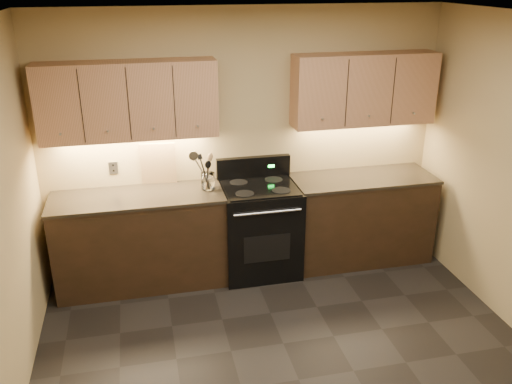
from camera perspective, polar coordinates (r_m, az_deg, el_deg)
floor at (r=4.37m, az=4.53°, el=-19.10°), size 4.00×4.00×0.00m
ceiling at (r=3.30m, az=5.94°, el=17.19°), size 4.00×4.00×0.00m
wall_back at (r=5.46m, az=-1.20°, el=5.37°), size 4.00×0.04×2.60m
counter_left at (r=5.39m, az=-12.04°, el=-4.94°), size 1.62×0.62×0.93m
counter_right at (r=5.83m, az=10.92°, el=-2.69°), size 1.46×0.62×0.93m
stove at (r=5.48m, az=0.36°, el=-3.76°), size 0.76×0.68×1.14m
upper_cab_left at (r=5.09m, az=-13.29°, el=9.35°), size 1.60×0.30×0.70m
upper_cab_right at (r=5.55m, az=11.31°, el=10.56°), size 1.44×0.30×0.70m
outlet_plate at (r=5.42m, az=-14.79°, el=2.47°), size 0.08×0.01×0.12m
utensil_crock at (r=5.23m, az=-5.08°, el=1.11°), size 0.17×0.17×0.16m
cutting_board at (r=5.38m, az=-10.24°, el=2.97°), size 0.34×0.11×0.43m
wooden_spoon at (r=5.17m, az=-5.33°, el=2.13°), size 0.13×0.12×0.34m
black_spoon at (r=5.22m, az=-5.24°, el=2.08°), size 0.07×0.15×0.30m
black_turner at (r=5.17m, az=-5.01°, el=2.24°), size 0.17×0.15×0.37m
steel_spatula at (r=5.20m, az=-4.87°, el=2.55°), size 0.26×0.12×0.39m
steel_skimmer at (r=5.18m, az=-4.73°, el=2.55°), size 0.26×0.11×0.40m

